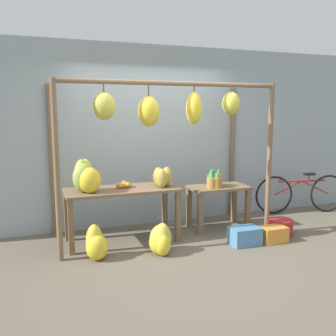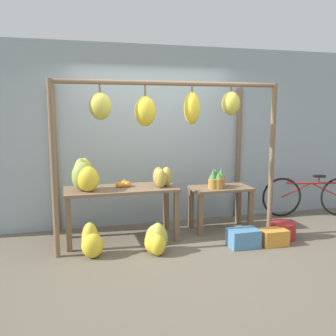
% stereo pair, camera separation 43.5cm
% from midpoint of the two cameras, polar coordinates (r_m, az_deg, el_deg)
% --- Properties ---
extents(ground_plane, '(20.00, 20.00, 0.00)m').
position_cam_midpoint_polar(ground_plane, '(4.90, 4.00, -12.85)').
color(ground_plane, '#665B4C').
extents(shop_wall_back, '(8.00, 0.08, 2.80)m').
position_cam_midpoint_polar(shop_wall_back, '(5.93, -0.41, 4.86)').
color(shop_wall_back, '#99A8B2').
rests_on(shop_wall_back, ground_plane).
extents(stall_awning, '(3.01, 1.21, 2.17)m').
position_cam_midpoint_polar(stall_awning, '(4.96, 1.71, 6.67)').
color(stall_awning, brown).
rests_on(stall_awning, ground_plane).
extents(display_table_main, '(1.54, 0.65, 0.74)m').
position_cam_midpoint_polar(display_table_main, '(5.22, -4.77, -4.29)').
color(display_table_main, brown).
rests_on(display_table_main, ground_plane).
extents(display_table_side, '(0.90, 0.51, 0.66)m').
position_cam_midpoint_polar(display_table_side, '(5.77, 10.18, -4.35)').
color(display_table_side, brown).
rests_on(display_table_side, ground_plane).
extents(banana_pile_on_table, '(0.38, 0.43, 0.43)m').
position_cam_midpoint_polar(banana_pile_on_table, '(5.04, -10.23, -1.35)').
color(banana_pile_on_table, '#9EB247').
rests_on(banana_pile_on_table, display_table_main).
extents(orange_pile, '(0.22, 0.21, 0.08)m').
position_cam_midpoint_polar(orange_pile, '(5.25, -4.48, -2.48)').
color(orange_pile, orange).
rests_on(orange_pile, display_table_main).
extents(pineapple_cluster, '(0.29, 0.33, 0.28)m').
position_cam_midpoint_polar(pineapple_cluster, '(5.68, 9.54, -1.82)').
color(pineapple_cluster, '#B27F38').
rests_on(pineapple_cluster, display_table_side).
extents(banana_pile_ground_left, '(0.31, 0.34, 0.43)m').
position_cam_midpoint_polar(banana_pile_ground_left, '(4.78, -8.90, -11.25)').
color(banana_pile_ground_left, yellow).
rests_on(banana_pile_ground_left, ground_plane).
extents(banana_pile_ground_right, '(0.34, 0.39, 0.40)m').
position_cam_midpoint_polar(banana_pile_ground_right, '(4.84, 0.83, -10.98)').
color(banana_pile_ground_right, gold).
rests_on(banana_pile_ground_right, ground_plane).
extents(fruit_crate_white, '(0.40, 0.27, 0.24)m').
position_cam_midpoint_polar(fruit_crate_white, '(5.21, 13.84, -10.35)').
color(fruit_crate_white, '#4C84B2').
rests_on(fruit_crate_white, ground_plane).
extents(blue_bucket, '(0.35, 0.35, 0.24)m').
position_cam_midpoint_polar(blue_bucket, '(5.69, 19.27, -8.97)').
color(blue_bucket, '#AD2323').
rests_on(blue_bucket, ground_plane).
extents(parked_bicycle, '(1.66, 0.40, 0.72)m').
position_cam_midpoint_polar(parked_bicycle, '(6.95, 22.65, -3.96)').
color(parked_bicycle, black).
rests_on(parked_bicycle, ground_plane).
extents(papaya_pile, '(0.32, 0.36, 0.28)m').
position_cam_midpoint_polar(papaya_pile, '(5.22, 1.36, -1.47)').
color(papaya_pile, '#B2993D').
rests_on(papaya_pile, display_table_main).
extents(fruit_crate_purple, '(0.36, 0.24, 0.22)m').
position_cam_midpoint_polar(fruit_crate_purple, '(5.39, 18.05, -10.01)').
color(fruit_crate_purple, orange).
rests_on(fruit_crate_purple, ground_plane).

